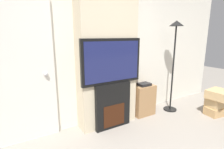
{
  "coord_description": "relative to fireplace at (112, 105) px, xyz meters",
  "views": [
    {
      "loc": [
        -1.38,
        -0.63,
        1.51
      ],
      "look_at": [
        0.0,
        1.68,
        0.9
      ],
      "focal_mm": 28.0,
      "sensor_mm": 36.0,
      "label": 1
    }
  ],
  "objects": [
    {
      "name": "floor_lamp",
      "position": [
        1.37,
        -0.04,
        0.94
      ],
      "size": [
        0.27,
        0.27,
        1.78
      ],
      "color": "black",
      "rests_on": "ground_plane"
    },
    {
      "name": "entry_door",
      "position": [
        -1.26,
        0.29,
        0.63
      ],
      "size": [
        0.88,
        0.09,
        2.02
      ],
      "color": "silver",
      "rests_on": "ground_plane"
    },
    {
      "name": "television",
      "position": [
        0.0,
        -0.0,
        0.73
      ],
      "size": [
        1.03,
        0.07,
        0.7
      ],
      "color": "black",
      "rests_on": "fireplace"
    },
    {
      "name": "media_stand",
      "position": [
        0.76,
        0.12,
        -0.08
      ],
      "size": [
        0.42,
        0.32,
        0.63
      ],
      "color": "#997047",
      "rests_on": "ground_plane"
    },
    {
      "name": "box_stack",
      "position": [
        1.95,
        -0.66,
        -0.09
      ],
      "size": [
        0.45,
        0.4,
        0.5
      ],
      "color": "tan",
      "rests_on": "ground_plane"
    },
    {
      "name": "chimney_breast",
      "position": [
        0.0,
        0.16,
        0.97
      ],
      "size": [
        0.98,
        0.32,
        2.7
      ],
      "color": "beige",
      "rests_on": "ground_plane"
    },
    {
      "name": "fireplace",
      "position": [
        0.0,
        0.0,
        0.0
      ],
      "size": [
        0.63,
        0.15,
        0.76
      ],
      "color": "black",
      "rests_on": "ground_plane"
    },
    {
      "name": "wall_back",
      "position": [
        0.0,
        0.35,
        0.97
      ],
      "size": [
        6.0,
        0.06,
        2.7
      ],
      "color": "silver",
      "rests_on": "ground_plane"
    }
  ]
}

